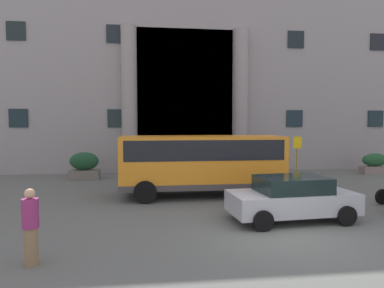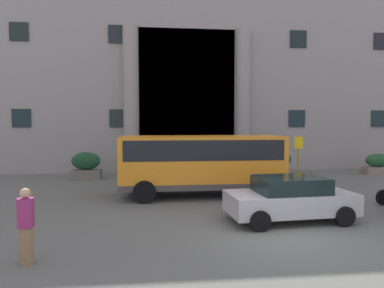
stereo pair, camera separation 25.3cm
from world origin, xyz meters
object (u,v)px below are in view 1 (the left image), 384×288
Objects in this scene: orange_minibus at (202,160)px; hedge_planter_far_west at (84,166)px; hedge_planter_west at (273,164)px; bus_stop_sign at (297,155)px; hedge_planter_far_east at (187,166)px; parked_sedan_far at (292,198)px; pedestrian_woman_dark_dress at (31,227)px; motorcycle_far_end at (287,195)px; hedge_planter_east at (375,164)px.

orange_minibus is 7.92m from hedge_planter_far_west.
bus_stop_sign is at bearing -85.33° from hedge_planter_west.
bus_stop_sign is 1.75× the size of hedge_planter_far_east.
parked_sedan_far is at bearing -48.73° from hedge_planter_far_west.
hedge_planter_far_east is at bearing 0.54° from hedge_planter_far_west.
orange_minibus is at bearing -41.64° from hedge_planter_far_west.
bus_stop_sign is 0.59× the size of parked_sedan_far.
bus_stop_sign reaches higher than pedestrian_woman_dark_dress.
motorcycle_far_end is (8.81, -7.53, -0.28)m from hedge_planter_far_west.
bus_stop_sign is at bearing -30.06° from hedge_planter_far_east.
hedge_planter_far_east is 0.81× the size of hedge_planter_east.
hedge_planter_east is (6.67, 0.19, -0.13)m from hedge_planter_west.
pedestrian_woman_dark_dress is (-4.88, -6.84, -0.70)m from orange_minibus.
orange_minibus is at bearing 114.96° from parked_sedan_far.
hedge_planter_far_east is 0.85× the size of hedge_planter_far_west.
bus_stop_sign is 6.26m from hedge_planter_far_east.
hedge_planter_far_west is at bearing 179.95° from hedge_planter_east.
pedestrian_woman_dark_dress is at bearing -85.22° from hedge_planter_far_west.
hedge_planter_west is at bearing 94.67° from bus_stop_sign.
hedge_planter_west is 6.67m from hedge_planter_east.
orange_minibus reaches higher than pedestrian_woman_dark_dress.
parked_sedan_far is 2.41× the size of pedestrian_woman_dark_dress.
hedge_planter_east is 20.51m from pedestrian_woman_dark_dress.
motorcycle_far_end is (-2.11, -7.33, -0.29)m from hedge_planter_west.
hedge_planter_far_east is at bearing 100.69° from motorcycle_far_end.
hedge_planter_west is at bearing 69.04° from parked_sedan_far.
pedestrian_woman_dark_dress is (-10.14, -9.02, -0.67)m from bus_stop_sign.
hedge_planter_far_west reaches higher than motorcycle_far_end.
pedestrian_woman_dark_dress reaches higher than hedge_planter_far_east.
bus_stop_sign is at bearing 60.50° from parked_sedan_far.
hedge_planter_west is at bearing -110.80° from pedestrian_woman_dark_dress.
hedge_planter_west is (5.13, -0.26, 0.08)m from hedge_planter_far_east.
pedestrian_woman_dark_dress is at bearing -111.49° from hedge_planter_far_east.
hedge_planter_west is 1.09× the size of motorcycle_far_end.
hedge_planter_far_east is at bearing 149.94° from bus_stop_sign.
parked_sedan_far is at bearing -75.57° from hedge_planter_far_east.
orange_minibus is 4.92× the size of hedge_planter_far_east.
hedge_planter_west reaches higher than hedge_planter_east.
hedge_planter_west is (10.92, -0.21, 0.01)m from hedge_planter_far_west.
hedge_planter_far_west is at bearing 178.92° from hedge_planter_west.
hedge_planter_west reaches higher than motorcycle_far_end.
motorcycle_far_end is (-2.34, -4.48, -1.08)m from bus_stop_sign.
bus_stop_sign is 13.59m from pedestrian_woman_dark_dress.
hedge_planter_far_west is (-11.15, 3.05, -0.80)m from bus_stop_sign.
motorcycle_far_end is (2.93, -2.30, -1.11)m from orange_minibus.
parked_sedan_far is at bearing -115.07° from bus_stop_sign.
hedge_planter_east is 0.42× the size of parked_sedan_far.
hedge_planter_east is at bearing 40.42° from parked_sedan_far.
hedge_planter_far_west is 11.60m from motorcycle_far_end.
pedestrian_woman_dark_dress reaches higher than hedge_planter_east.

